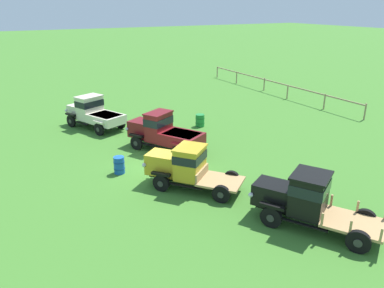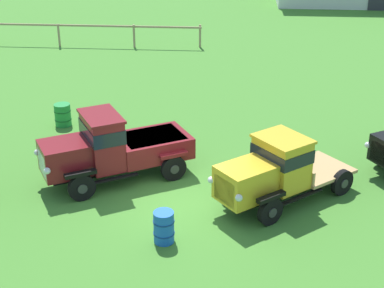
# 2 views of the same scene
# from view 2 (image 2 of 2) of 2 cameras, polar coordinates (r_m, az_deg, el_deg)

# --- Properties ---
(ground_plane) EXTENTS (240.00, 240.00, 0.00)m
(ground_plane) POSITION_cam_2_polar(r_m,az_deg,el_deg) (17.20, -1.34, -5.79)
(ground_plane) COLOR #3D7528
(paddock_fence) EXTENTS (19.89, 0.56, 1.25)m
(paddock_fence) POSITION_cam_2_polar(r_m,az_deg,el_deg) (34.41, -16.04, 10.73)
(paddock_fence) COLOR #997F60
(paddock_fence) RESTS_ON ground
(vintage_truck_second_in_line) EXTENTS (4.84, 3.66, 2.21)m
(vintage_truck_second_in_line) POSITION_cam_2_polar(r_m,az_deg,el_deg) (18.23, -7.70, -0.31)
(vintage_truck_second_in_line) COLOR black
(vintage_truck_second_in_line) RESTS_ON ground
(vintage_truck_midrow_center) EXTENTS (4.45, 4.03, 2.02)m
(vintage_truck_midrow_center) POSITION_cam_2_polar(r_m,az_deg,el_deg) (16.87, 7.96, -2.55)
(vintage_truck_midrow_center) COLOR black
(vintage_truck_midrow_center) RESTS_ON ground
(oil_drum_beside_row) EXTENTS (0.56, 0.56, 0.88)m
(oil_drum_beside_row) POSITION_cam_2_polar(r_m,az_deg,el_deg) (15.35, -2.75, -8.04)
(oil_drum_beside_row) COLOR #1951B2
(oil_drum_beside_row) RESTS_ON ground
(oil_drum_near_fence) EXTENTS (0.64, 0.64, 0.86)m
(oil_drum_near_fence) POSITION_cam_2_polar(r_m,az_deg,el_deg) (22.78, -12.42, 2.78)
(oil_drum_near_fence) COLOR #1E7F33
(oil_drum_near_fence) RESTS_ON ground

